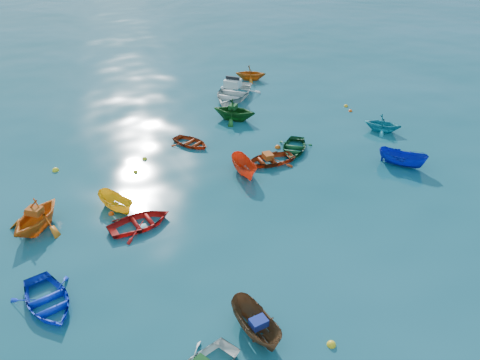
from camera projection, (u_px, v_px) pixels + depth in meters
name	position (u px, v px, depth m)	size (l,w,h in m)	color
ground	(285.00, 236.00, 21.99)	(160.00, 160.00, 0.00)	#0A454C
dinghy_blue_sw	(49.00, 305.00, 18.23)	(2.33, 3.26, 0.68)	#1132D8
sampan_brown_mid	(256.00, 333.00, 17.04)	(1.06, 2.82, 1.09)	brown
dinghy_orange_w	(39.00, 229.00, 22.52)	(2.73, 3.16, 1.66)	orange
sampan_yellow_mid	(117.00, 209.00, 23.92)	(0.95, 2.53, 0.98)	yellow
dinghy_green_e	(293.00, 151.00, 29.61)	(2.18, 3.05, 0.63)	#114A22
dinghy_cyan_se	(382.00, 131.00, 32.19)	(2.11, 2.45, 1.29)	teal
dinghy_red_nw	(140.00, 226.00, 22.69)	(2.21, 3.08, 0.64)	red
sampan_orange_n	(244.00, 174.00, 27.07)	(1.04, 2.75, 1.06)	#F13F16
dinghy_green_n	(234.00, 120.00, 33.85)	(2.68, 3.11, 1.64)	#125117
dinghy_red_ne	(269.00, 163.00, 28.23)	(2.21, 3.09, 0.64)	#9E2D0D
sampan_blue_far	(401.00, 165.00, 27.96)	(1.07, 2.83, 1.10)	#0D1BA4
dinghy_red_far	(191.00, 145.00, 30.32)	(1.89, 2.64, 0.55)	#A62F0D
dinghy_orange_far	(251.00, 80.00, 41.52)	(2.28, 2.65, 1.39)	#C96513
motorboat_white	(233.00, 98.00, 37.66)	(3.67, 5.12, 1.66)	silver
tarp_blue_a	(259.00, 323.00, 16.57)	(0.60, 0.45, 0.29)	navy
tarp_orange_a	(35.00, 211.00, 22.05)	(0.70, 0.53, 0.34)	#BB4C13
tarp_green_b	(233.00, 107.00, 33.38)	(0.66, 0.50, 0.32)	#114718
tarp_orange_b	(268.00, 156.00, 27.95)	(0.68, 0.52, 0.33)	#C24913
buoy_ye_a	(331.00, 345.00, 16.58)	(0.33, 0.33, 0.33)	yellow
buoy_ye_b	(56.00, 171.00, 27.39)	(0.39, 0.39, 0.39)	yellow
buoy_or_c	(111.00, 214.00, 23.55)	(0.29, 0.29, 0.29)	#EA4F0C
buoy_ye_c	(145.00, 159.00, 28.61)	(0.31, 0.31, 0.31)	yellow
buoy_or_d	(350.00, 111.00, 35.22)	(0.29, 0.29, 0.29)	#FF540D
buoy_ye_d	(136.00, 172.00, 27.23)	(0.29, 0.29, 0.29)	yellow
buoy_or_e	(278.00, 148.00, 29.96)	(0.38, 0.38, 0.38)	#E7560C
buoy_ye_e	(346.00, 106.00, 36.06)	(0.33, 0.33, 0.33)	gold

